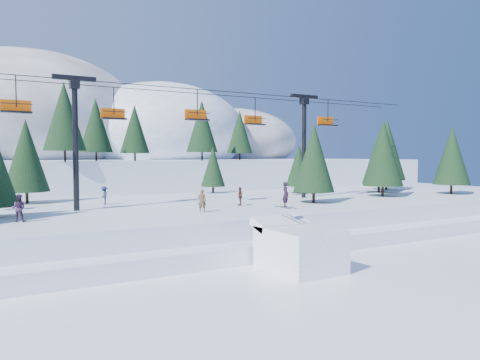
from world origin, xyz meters
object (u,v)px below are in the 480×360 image
chairlift (191,126)px  banner_far (385,238)px  jump_kicker (299,247)px  banner_near (347,243)px

chairlift → banner_far: bearing=-51.0°
jump_kicker → banner_near: (6.36, 2.68, -0.80)m
jump_kicker → banner_far: jump_kicker is taller
jump_kicker → chairlift: bearing=89.3°
jump_kicker → banner_far: 10.81m
banner_near → banner_far: size_ratio=1.01×
banner_near → jump_kicker: bearing=-157.1°
jump_kicker → banner_far: size_ratio=1.81×
chairlift → banner_near: chairlift is taller
banner_near → banner_far: 4.02m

